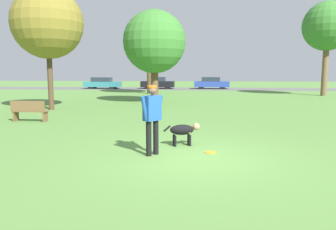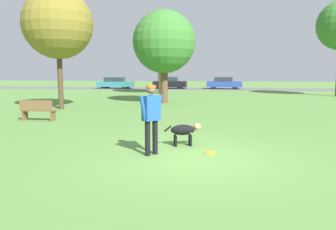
{
  "view_description": "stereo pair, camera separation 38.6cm",
  "coord_description": "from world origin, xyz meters",
  "px_view_note": "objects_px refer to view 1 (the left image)",
  "views": [
    {
      "loc": [
        0.08,
        -7.39,
        1.98
      ],
      "look_at": [
        -0.66,
        0.71,
        0.9
      ],
      "focal_mm": 35.0,
      "sensor_mm": 36.0,
      "label": 1
    },
    {
      "loc": [
        0.47,
        -7.35,
        1.98
      ],
      "look_at": [
        -0.66,
        0.71,
        0.9
      ],
      "focal_mm": 35.0,
      "sensor_mm": 36.0,
      "label": 2
    }
  ],
  "objects_px": {
    "dog": "(184,130)",
    "tree_far_right": "(328,27)",
    "parked_car_teal": "(103,83)",
    "park_bench": "(29,110)",
    "parked_car_blue": "(212,83)",
    "person": "(152,114)",
    "frisbee": "(210,152)",
    "tree_far_left": "(149,38)",
    "tree_mid_center": "(154,42)",
    "tree_near_left": "(48,23)",
    "parked_car_black": "(158,83)"
  },
  "relations": [
    {
      "from": "dog",
      "to": "tree_far_right",
      "type": "bearing_deg",
      "value": 45.94
    },
    {
      "from": "parked_car_teal",
      "to": "park_bench",
      "type": "height_order",
      "value": "parked_car_teal"
    },
    {
      "from": "parked_car_blue",
      "to": "tree_far_right",
      "type": "bearing_deg",
      "value": -46.25
    },
    {
      "from": "person",
      "to": "tree_far_right",
      "type": "height_order",
      "value": "tree_far_right"
    },
    {
      "from": "frisbee",
      "to": "tree_far_left",
      "type": "relative_size",
      "value": 0.04
    },
    {
      "from": "tree_far_right",
      "to": "dog",
      "type": "bearing_deg",
      "value": -118.83
    },
    {
      "from": "tree_far_right",
      "to": "park_bench",
      "type": "bearing_deg",
      "value": -137.25
    },
    {
      "from": "tree_mid_center",
      "to": "park_bench",
      "type": "height_order",
      "value": "tree_mid_center"
    },
    {
      "from": "parked_car_blue",
      "to": "tree_mid_center",
      "type": "bearing_deg",
      "value": -101.27
    },
    {
      "from": "tree_far_right",
      "to": "parked_car_teal",
      "type": "xyz_separation_m",
      "value": [
        -21.42,
        9.42,
        -4.91
      ]
    },
    {
      "from": "person",
      "to": "parked_car_blue",
      "type": "xyz_separation_m",
      "value": [
        2.6,
        30.45,
        -0.32
      ]
    },
    {
      "from": "tree_mid_center",
      "to": "parked_car_blue",
      "type": "bearing_deg",
      "value": 76.21
    },
    {
      "from": "person",
      "to": "parked_car_teal",
      "type": "relative_size",
      "value": 0.4
    },
    {
      "from": "parked_car_teal",
      "to": "parked_car_blue",
      "type": "relative_size",
      "value": 1.03
    },
    {
      "from": "tree_far_left",
      "to": "tree_near_left",
      "type": "bearing_deg",
      "value": -104.19
    },
    {
      "from": "person",
      "to": "frisbee",
      "type": "distance_m",
      "value": 1.73
    },
    {
      "from": "tree_near_left",
      "to": "park_bench",
      "type": "bearing_deg",
      "value": -76.68
    },
    {
      "from": "dog",
      "to": "parked_car_teal",
      "type": "bearing_deg",
      "value": 95.24
    },
    {
      "from": "tree_far_left",
      "to": "park_bench",
      "type": "distance_m",
      "value": 17.63
    },
    {
      "from": "person",
      "to": "parked_car_blue",
      "type": "height_order",
      "value": "person"
    },
    {
      "from": "dog",
      "to": "frisbee",
      "type": "height_order",
      "value": "dog"
    },
    {
      "from": "tree_far_right",
      "to": "tree_mid_center",
      "type": "height_order",
      "value": "tree_far_right"
    },
    {
      "from": "tree_far_right",
      "to": "parked_car_teal",
      "type": "distance_m",
      "value": 23.9
    },
    {
      "from": "parked_car_teal",
      "to": "park_bench",
      "type": "xyz_separation_m",
      "value": [
        4.45,
        -25.11,
        -0.2
      ]
    },
    {
      "from": "tree_near_left",
      "to": "parked_car_teal",
      "type": "xyz_separation_m",
      "value": [
        -3.49,
        21.05,
        -3.75
      ]
    },
    {
      "from": "parked_car_teal",
      "to": "dog",
      "type": "bearing_deg",
      "value": -69.62
    },
    {
      "from": "parked_car_teal",
      "to": "person",
      "type": "bearing_deg",
      "value": -71.49
    },
    {
      "from": "parked_car_blue",
      "to": "tree_near_left",
      "type": "bearing_deg",
      "value": -110.41
    },
    {
      "from": "tree_far_right",
      "to": "tree_mid_center",
      "type": "xyz_separation_m",
      "value": [
        -13.04,
        -7.4,
        -1.76
      ]
    },
    {
      "from": "person",
      "to": "parked_car_black",
      "type": "relative_size",
      "value": 0.44
    },
    {
      "from": "tree_near_left",
      "to": "frisbee",
      "type": "bearing_deg",
      "value": -46.8
    },
    {
      "from": "park_bench",
      "to": "dog",
      "type": "bearing_deg",
      "value": 150.49
    },
    {
      "from": "frisbee",
      "to": "parked_car_teal",
      "type": "distance_m",
      "value": 31.67
    },
    {
      "from": "parked_car_teal",
      "to": "parked_car_blue",
      "type": "xyz_separation_m",
      "value": [
        12.65,
        0.59,
        0.02
      ]
    },
    {
      "from": "parked_car_black",
      "to": "parked_car_blue",
      "type": "relative_size",
      "value": 0.95
    },
    {
      "from": "person",
      "to": "tree_near_left",
      "type": "relative_size",
      "value": 0.27
    },
    {
      "from": "tree_near_left",
      "to": "park_bench",
      "type": "relative_size",
      "value": 4.41
    },
    {
      "from": "parked_car_black",
      "to": "frisbee",
      "type": "bearing_deg",
      "value": -80.25
    },
    {
      "from": "parked_car_teal",
      "to": "parked_car_black",
      "type": "height_order",
      "value": "parked_car_black"
    },
    {
      "from": "person",
      "to": "tree_near_left",
      "type": "height_order",
      "value": "tree_near_left"
    },
    {
      "from": "dog",
      "to": "tree_far_right",
      "type": "xyz_separation_m",
      "value": [
        10.66,
        19.38,
        5.14
      ]
    },
    {
      "from": "dog",
      "to": "tree_far_left",
      "type": "xyz_separation_m",
      "value": [
        -4.02,
        20.58,
        4.52
      ]
    },
    {
      "from": "frisbee",
      "to": "tree_near_left",
      "type": "height_order",
      "value": "tree_near_left"
    },
    {
      "from": "tree_mid_center",
      "to": "tree_near_left",
      "type": "bearing_deg",
      "value": -139.11
    },
    {
      "from": "frisbee",
      "to": "tree_far_right",
      "type": "relative_size",
      "value": 0.04
    },
    {
      "from": "frisbee",
      "to": "parked_car_black",
      "type": "height_order",
      "value": "parked_car_black"
    },
    {
      "from": "tree_far_left",
      "to": "parked_car_black",
      "type": "relative_size",
      "value": 1.86
    },
    {
      "from": "tree_far_right",
      "to": "frisbee",
      "type": "bearing_deg",
      "value": -116.4
    },
    {
      "from": "tree_near_left",
      "to": "parked_car_teal",
      "type": "distance_m",
      "value": 21.67
    },
    {
      "from": "parked_car_black",
      "to": "tree_far_right",
      "type": "bearing_deg",
      "value": -32.91
    }
  ]
}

